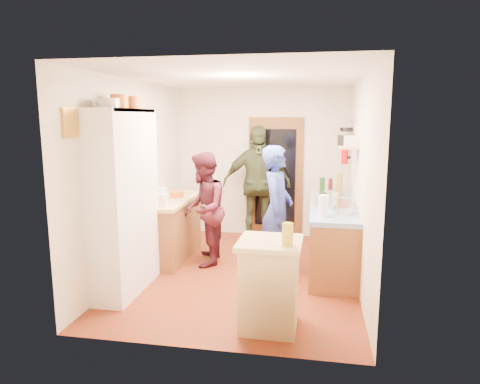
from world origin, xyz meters
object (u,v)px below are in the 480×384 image
(hutch_body, at_px, (125,202))
(person_hob, at_px, (279,211))
(right_counter_base, at_px, (332,237))
(island_base, at_px, (269,287))
(person_back, at_px, (258,184))
(person_left, at_px, (206,208))

(hutch_body, xyz_separation_m, person_hob, (1.78, 0.89, -0.23))
(right_counter_base, distance_m, island_base, 2.08)
(hutch_body, xyz_separation_m, person_back, (1.28, 2.41, -0.12))
(person_hob, xyz_separation_m, person_back, (-0.50, 1.52, 0.12))
(island_base, relative_size, person_left, 0.53)
(right_counter_base, bearing_deg, person_left, -173.72)
(hutch_body, bearing_deg, person_back, 62.05)
(hutch_body, xyz_separation_m, right_counter_base, (2.50, 1.30, -0.68))
(right_counter_base, height_order, person_hob, person_hob)
(hutch_body, distance_m, island_base, 2.05)
(island_base, relative_size, person_hob, 0.50)
(right_counter_base, distance_m, person_hob, 0.94)
(right_counter_base, xyz_separation_m, person_left, (-1.78, -0.20, 0.39))
(person_left, height_order, person_back, person_back)
(right_counter_base, xyz_separation_m, person_back, (-1.22, 1.11, 0.56))
(right_counter_base, bearing_deg, person_hob, -150.57)
(hutch_body, bearing_deg, island_base, -20.00)
(person_left, bearing_deg, right_counter_base, 87.75)
(hutch_body, relative_size, person_hob, 1.27)
(person_left, relative_size, person_back, 0.82)
(island_base, height_order, person_back, person_back)
(right_counter_base, distance_m, person_back, 1.75)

